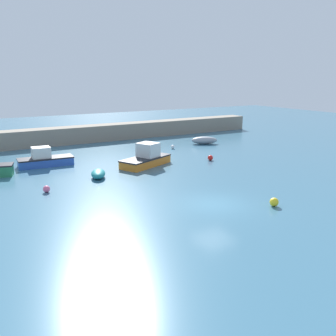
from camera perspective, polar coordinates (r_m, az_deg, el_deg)
name	(u,v)px	position (r m, az deg, el deg)	size (l,w,h in m)	color
ground_plane	(214,205)	(24.32, 7.05, -5.68)	(120.00, 120.00, 0.20)	#38667F
harbor_breakwater	(83,134)	(47.31, -12.89, 5.04)	(49.46, 2.41, 1.99)	gray
motorboat_grey_hull	(146,158)	(34.19, -3.31, 1.54)	(5.53, 3.98, 2.05)	orange
dinghy_near_pier	(98,174)	(30.59, -10.59, -0.86)	(1.87, 2.51, 0.66)	teal
cabin_cruiser_white	(45,159)	(35.79, -18.29, 1.27)	(4.94, 2.06, 1.76)	#2D56B7
open_tender_yellow	(204,140)	(45.23, 5.56, 4.23)	(3.33, 2.51, 0.89)	gray
mooring_buoy_white	(173,147)	(42.08, 0.72, 3.24)	(0.43, 0.43, 0.43)	white
mooring_buoy_red	(210,158)	(36.49, 6.47, 1.56)	(0.51, 0.51, 0.51)	red
mooring_buoy_yellow	(274,202)	(24.53, 15.87, -5.01)	(0.56, 0.56, 0.56)	yellow
mooring_buoy_pink	(46,189)	(27.71, -18.03, -3.06)	(0.49, 0.49, 0.49)	#EA668C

